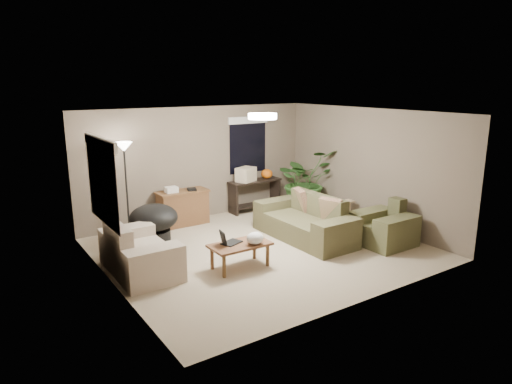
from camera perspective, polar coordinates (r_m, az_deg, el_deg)
room_shell at (r=8.17m, az=0.78°, el=1.09°), size 5.50×5.50×5.50m
main_sofa at (r=9.07m, az=6.22°, el=-3.96°), size 0.95×2.20×0.85m
throw_pillows at (r=9.13m, az=7.50°, el=-1.55°), size 0.38×1.40×0.47m
loveseat at (r=7.68m, az=-14.51°, el=-7.61°), size 0.90×1.60×0.85m
armchair at (r=9.04m, az=15.67°, el=-4.44°), size 0.95×1.00×0.85m
coffee_table at (r=7.60m, az=-2.02°, el=-6.91°), size 1.00×0.55×0.42m
laptop at (r=7.56m, az=-3.52°, el=-6.07°), size 0.41×0.33×0.24m
plastic_bag at (r=7.53m, az=-0.12°, el=-5.79°), size 0.35×0.33×0.20m
desk at (r=9.97m, az=-9.12°, el=-1.94°), size 1.10×0.50×0.75m
desk_papers at (r=9.79m, az=-10.01°, el=0.30°), size 0.69×0.28×0.12m
console_table at (r=10.89m, az=-0.16°, el=-0.11°), size 1.30×0.40×0.75m
pumpkin at (r=10.99m, az=1.36°, el=2.29°), size 0.34×0.34×0.23m
cardboard_box at (r=10.65m, az=-1.28°, el=2.21°), size 0.53×0.47×0.33m
papasan_chair at (r=8.78m, az=-12.64°, el=-3.66°), size 0.94×0.94×0.80m
floor_lamp at (r=9.09m, az=-16.11°, el=4.07°), size 0.32×0.32×1.91m
ceiling_fixture at (r=7.99m, az=0.81°, el=9.44°), size 0.50×0.50×0.10m
houseplant at (r=10.82m, az=6.12°, el=0.55°), size 1.36×1.51×1.18m
cat_scratching_post at (r=10.21m, az=11.40°, el=-2.62°), size 0.32×0.32×0.50m
window_left at (r=7.20m, az=-18.83°, el=2.98°), size 0.05×1.56×1.33m
window_back at (r=10.83m, az=-1.01°, el=7.07°), size 1.06×0.05×1.33m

